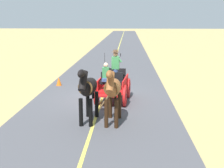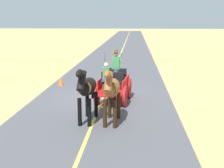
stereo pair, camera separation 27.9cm
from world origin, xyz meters
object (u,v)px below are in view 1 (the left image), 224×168
object	(u,v)px
horse_drawn_carriage	(113,85)
horse_off_side	(88,89)
horse_near_side	(113,90)
traffic_cone	(59,81)

from	to	relation	value
horse_drawn_carriage	horse_off_side	bearing A→B (deg)	75.09
horse_drawn_carriage	horse_off_side	xyz separation A→B (m)	(0.79, 2.96, 0.51)
horse_drawn_carriage	horse_off_side	world-z (taller)	horse_drawn_carriage
horse_near_side	traffic_cone	xyz separation A→B (m)	(3.52, -6.29, -1.07)
horse_near_side	horse_off_side	distance (m)	0.94
horse_near_side	horse_off_side	xyz separation A→B (m)	(0.93, -0.10, 0.00)
traffic_cone	horse_off_side	bearing A→B (deg)	112.68
horse_off_side	traffic_cone	bearing A→B (deg)	-67.32
horse_off_side	traffic_cone	world-z (taller)	horse_off_side
horse_near_side	traffic_cone	size ratio (longest dim) A/B	4.42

